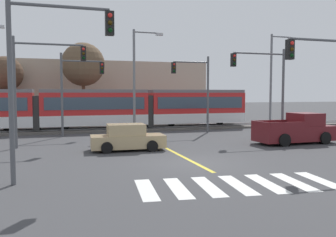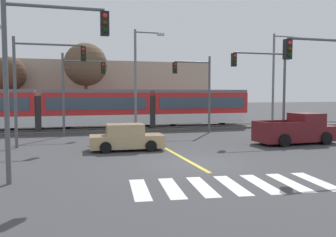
% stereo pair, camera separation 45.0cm
% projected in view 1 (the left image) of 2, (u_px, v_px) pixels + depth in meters
% --- Properties ---
extents(ground_plane, '(200.00, 200.00, 0.00)m').
position_uv_depth(ground_plane, '(196.00, 163.00, 16.61)').
color(ground_plane, '#3D3D3F').
extents(track_bed, '(120.00, 4.00, 0.18)m').
position_uv_depth(track_bed, '(130.00, 129.00, 32.03)').
color(track_bed, '#56514C').
rests_on(track_bed, ground).
extents(rail_near, '(120.00, 0.08, 0.10)m').
position_uv_depth(rail_near, '(131.00, 128.00, 31.34)').
color(rail_near, '#939399').
rests_on(rail_near, track_bed).
extents(rail_far, '(120.00, 0.08, 0.10)m').
position_uv_depth(rail_far, '(128.00, 126.00, 32.71)').
color(rail_far, '#939399').
rests_on(rail_far, track_bed).
extents(light_rail_tram, '(28.00, 2.64, 3.43)m').
position_uv_depth(light_rail_tram, '(95.00, 107.00, 30.98)').
color(light_rail_tram, silver).
rests_on(light_rail_tram, track_bed).
extents(crosswalk_stripe_0, '(0.86, 2.84, 0.01)m').
position_uv_depth(crosswalk_stripe_0, '(146.00, 189.00, 12.11)').
color(crosswalk_stripe_0, silver).
rests_on(crosswalk_stripe_0, ground).
extents(crosswalk_stripe_1, '(0.86, 2.84, 0.01)m').
position_uv_depth(crosswalk_stripe_1, '(178.00, 188.00, 12.32)').
color(crosswalk_stripe_1, silver).
rests_on(crosswalk_stripe_1, ground).
extents(crosswalk_stripe_2, '(0.86, 2.84, 0.01)m').
position_uv_depth(crosswalk_stripe_2, '(208.00, 186.00, 12.52)').
color(crosswalk_stripe_2, silver).
rests_on(crosswalk_stripe_2, ground).
extents(crosswalk_stripe_3, '(0.86, 2.84, 0.01)m').
position_uv_depth(crosswalk_stripe_3, '(238.00, 185.00, 12.73)').
color(crosswalk_stripe_3, silver).
rests_on(crosswalk_stripe_3, ground).
extents(crosswalk_stripe_4, '(0.86, 2.84, 0.01)m').
position_uv_depth(crosswalk_stripe_4, '(266.00, 183.00, 12.94)').
color(crosswalk_stripe_4, silver).
rests_on(crosswalk_stripe_4, ground).
extents(crosswalk_stripe_5, '(0.86, 2.84, 0.01)m').
position_uv_depth(crosswalk_stripe_5, '(294.00, 182.00, 13.15)').
color(crosswalk_stripe_5, silver).
rests_on(crosswalk_stripe_5, ground).
extents(crosswalk_stripe_6, '(0.86, 2.84, 0.01)m').
position_uv_depth(crosswalk_stripe_6, '(320.00, 180.00, 13.36)').
color(crosswalk_stripe_6, silver).
rests_on(crosswalk_stripe_6, ground).
extents(lane_centre_line, '(0.20, 16.25, 0.01)m').
position_uv_depth(lane_centre_line, '(161.00, 145.00, 22.39)').
color(lane_centre_line, gold).
rests_on(lane_centre_line, ground).
extents(sedan_crossing, '(4.28, 2.07, 1.52)m').
position_uv_depth(sedan_crossing, '(127.00, 138.00, 20.44)').
color(sedan_crossing, tan).
rests_on(sedan_crossing, ground).
extents(pickup_truck, '(5.47, 2.38, 1.98)m').
position_uv_depth(pickup_truck, '(297.00, 130.00, 23.31)').
color(pickup_truck, maroon).
rests_on(pickup_truck, ground).
extents(traffic_light_near_left, '(3.75, 0.38, 6.74)m').
position_uv_depth(traffic_light_near_left, '(45.00, 60.00, 12.76)').
color(traffic_light_near_left, '#515459').
rests_on(traffic_light_near_left, ground).
extents(traffic_light_far_left, '(3.25, 0.38, 6.30)m').
position_uv_depth(traffic_light_far_left, '(76.00, 83.00, 26.90)').
color(traffic_light_far_left, '#515459').
rests_on(traffic_light_far_left, ground).
extents(traffic_light_mid_left, '(4.25, 0.38, 6.63)m').
position_uv_depth(traffic_light_mid_left, '(39.00, 74.00, 21.29)').
color(traffic_light_mid_left, '#515459').
rests_on(traffic_light_mid_left, ground).
extents(traffic_light_mid_right, '(4.25, 0.38, 6.44)m').
position_uv_depth(traffic_light_mid_right, '(266.00, 79.00, 25.14)').
color(traffic_light_mid_right, '#515459').
rests_on(traffic_light_mid_right, ground).
extents(traffic_light_far_right, '(3.25, 0.38, 6.32)m').
position_uv_depth(traffic_light_far_right, '(196.00, 83.00, 29.13)').
color(traffic_light_far_right, '#515459').
rests_on(traffic_light_far_right, ground).
extents(traffic_light_near_right, '(3.75, 0.38, 6.22)m').
position_uv_depth(traffic_light_near_right, '(330.00, 76.00, 16.86)').
color(traffic_light_near_right, '#515459').
rests_on(traffic_light_near_right, ground).
extents(street_lamp_centre, '(2.49, 0.28, 8.37)m').
position_uv_depth(street_lamp_centre, '(137.00, 74.00, 28.60)').
color(street_lamp_centre, slate).
rests_on(street_lamp_centre, ground).
extents(street_lamp_east, '(2.41, 0.28, 8.58)m').
position_uv_depth(street_lamp_east, '(273.00, 75.00, 32.14)').
color(street_lamp_east, slate).
rests_on(street_lamp_east, ground).
extents(bare_tree_far_west, '(3.31, 3.31, 6.83)m').
position_uv_depth(bare_tree_far_west, '(5.00, 74.00, 33.98)').
color(bare_tree_far_west, brown).
rests_on(bare_tree_far_west, ground).
extents(bare_tree_west, '(4.19, 4.19, 8.17)m').
position_uv_depth(bare_tree_west, '(83.00, 65.00, 34.39)').
color(bare_tree_west, brown).
rests_on(bare_tree_west, ground).
extents(building_backdrop_far, '(25.73, 6.00, 6.84)m').
position_uv_depth(building_backdrop_far, '(93.00, 92.00, 41.13)').
color(building_backdrop_far, tan).
rests_on(building_backdrop_far, ground).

